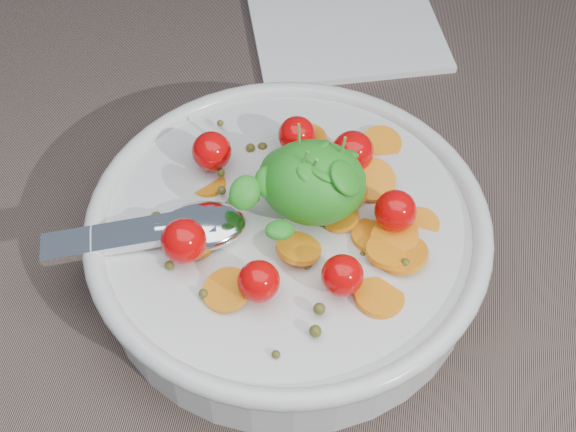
# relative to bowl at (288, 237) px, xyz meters

# --- Properties ---
(ground) EXTENTS (6.00, 6.00, 0.00)m
(ground) POSITION_rel_bowl_xyz_m (0.02, -0.00, -0.03)
(ground) COLOR brown
(ground) RESTS_ON ground
(bowl) EXTENTS (0.26, 0.24, 0.10)m
(bowl) POSITION_rel_bowl_xyz_m (0.00, 0.00, 0.00)
(bowl) COLOR silver
(bowl) RESTS_ON ground
(napkin) EXTENTS (0.19, 0.17, 0.01)m
(napkin) POSITION_rel_bowl_xyz_m (0.01, 0.25, -0.03)
(napkin) COLOR silver
(napkin) RESTS_ON ground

